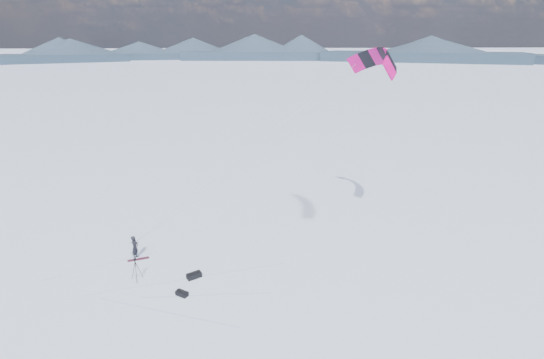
{
  "coord_description": "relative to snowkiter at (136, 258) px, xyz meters",
  "views": [
    {
      "loc": [
        5.12,
        -21.97,
        14.0
      ],
      "look_at": [
        8.37,
        3.19,
        5.09
      ],
      "focal_mm": 26.0,
      "sensor_mm": 36.0,
      "label": 1
    }
  ],
  "objects": [
    {
      "name": "gear_bag_b",
      "position": [
        3.48,
        -4.72,
        0.15
      ],
      "size": [
        0.81,
        0.72,
        0.34
      ],
      "rotation": [
        0.0,
        0.0,
        -0.63
      ],
      "color": "black",
      "rests_on": "ground"
    },
    {
      "name": "snowboard",
      "position": [
        0.18,
        -0.24,
        0.02
      ],
      "size": [
        1.43,
        0.59,
        0.04
      ],
      "primitive_type": "cube",
      "rotation": [
        0.0,
        0.0,
        0.24
      ],
      "color": "maroon",
      "rests_on": "ground"
    },
    {
      "name": "ground",
      "position": [
        1.09,
        -2.68,
        0.0
      ],
      "size": [
        1800.0,
        1800.0,
        0.0
      ],
      "primitive_type": "plane",
      "color": "white"
    },
    {
      "name": "tripod",
      "position": [
        0.58,
        -2.74,
        0.97
      ],
      "size": [
        0.71,
        0.67,
        1.51
      ],
      "rotation": [
        0.0,
        0.0,
        0.67
      ],
      "color": "black",
      "rests_on": "ground"
    },
    {
      "name": "power_kite",
      "position": [
        16.33,
        0.99,
        12.71
      ],
      "size": [
        17.6,
        5.79,
        12.51
      ],
      "color": "#C7086B",
      "rests_on": "ground"
    },
    {
      "name": "horizon_hills",
      "position": [
        1.09,
        -2.68,
        4.29
      ],
      "size": [
        704.0,
        704.42,
        9.92
      ],
      "color": "#1E2D3F",
      "rests_on": "ground"
    },
    {
      "name": "gear_bag_a",
      "position": [
        4.08,
        -2.96,
        0.18
      ],
      "size": [
        0.99,
        0.78,
        0.4
      ],
      "rotation": [
        0.0,
        0.0,
        0.46
      ],
      "color": "black",
      "rests_on": "ground"
    },
    {
      "name": "snow_tracks",
      "position": [
        -0.89,
        -2.59,
        0.0
      ],
      "size": [
        13.93,
        9.84,
        0.01
      ],
      "color": "#AEBCE4",
      "rests_on": "ground"
    },
    {
      "name": "snowkiter",
      "position": [
        0.0,
        0.0,
        0.0
      ],
      "size": [
        0.51,
        0.67,
        1.65
      ],
      "primitive_type": "imported",
      "rotation": [
        0.0,
        0.0,
        1.36
      ],
      "color": "black",
      "rests_on": "ground"
    }
  ]
}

